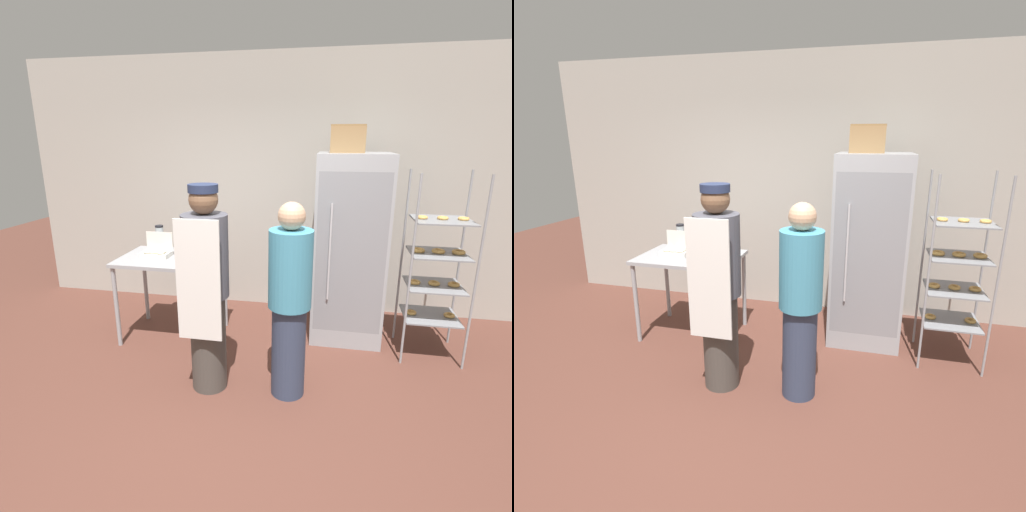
{
  "view_description": "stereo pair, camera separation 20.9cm",
  "coord_description": "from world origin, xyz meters",
  "views": [
    {
      "loc": [
        0.61,
        -2.42,
        2.05
      ],
      "look_at": [
        -0.02,
        0.82,
        1.08
      ],
      "focal_mm": 28.0,
      "sensor_mm": 36.0,
      "label": 1
    },
    {
      "loc": [
        0.81,
        -2.38,
        2.05
      ],
      "look_at": [
        -0.02,
        0.82,
        1.08
      ],
      "focal_mm": 28.0,
      "sensor_mm": 36.0,
      "label": 2
    }
  ],
  "objects": [
    {
      "name": "blender_pitcher",
      "position": [
        -1.24,
        1.55,
        1.0
      ],
      "size": [
        0.11,
        0.11,
        0.26
      ],
      "color": "#99999E",
      "rests_on": "prep_counter"
    },
    {
      "name": "refrigerator",
      "position": [
        0.8,
        1.65,
        0.96
      ],
      "size": [
        0.71,
        0.72,
        1.92
      ],
      "color": "#9EA0A5",
      "rests_on": "ground_plane"
    },
    {
      "name": "prep_counter",
      "position": [
        -1.0,
        1.27,
        0.78
      ],
      "size": [
        1.03,
        0.72,
        0.88
      ],
      "color": "#9EA0A5",
      "rests_on": "ground_plane"
    },
    {
      "name": "ground_plane",
      "position": [
        0.0,
        0.0,
        0.0
      ],
      "size": [
        14.0,
        14.0,
        0.0
      ],
      "primitive_type": "plane",
      "color": "brown"
    },
    {
      "name": "cardboard_storage_box",
      "position": [
        0.71,
        1.73,
        2.05
      ],
      "size": [
        0.33,
        0.34,
        0.26
      ],
      "color": "#937047",
      "rests_on": "refrigerator"
    },
    {
      "name": "back_wall",
      "position": [
        0.0,
        2.38,
        1.5
      ],
      "size": [
        6.4,
        0.12,
        2.99
      ],
      "primitive_type": "cube",
      "color": "#ADA89E",
      "rests_on": "ground_plane"
    },
    {
      "name": "person_customer",
      "position": [
        0.31,
        0.48,
        0.82
      ],
      "size": [
        0.34,
        0.34,
        1.61
      ],
      "color": "#333D56",
      "rests_on": "ground_plane"
    },
    {
      "name": "person_baker",
      "position": [
        -0.36,
        0.45,
        0.9
      ],
      "size": [
        0.37,
        0.38,
        1.73
      ],
      "color": "#47423D",
      "rests_on": "ground_plane"
    },
    {
      "name": "donut_box",
      "position": [
        -1.16,
        1.26,
        0.93
      ],
      "size": [
        0.29,
        0.2,
        0.24
      ],
      "color": "silver",
      "rests_on": "prep_counter"
    },
    {
      "name": "baking_rack",
      "position": [
        1.59,
        1.39,
        0.88
      ],
      "size": [
        0.57,
        0.53,
        1.78
      ],
      "color": "#93969B",
      "rests_on": "ground_plane"
    }
  ]
}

